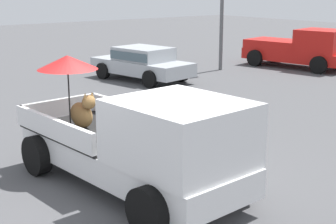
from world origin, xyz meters
TOP-DOWN VIEW (x-y plane):
  - ground_plane at (0.00, 0.00)m, footprint 80.00×80.00m
  - pickup_truck_main at (0.42, 0.02)m, footprint 5.18×2.56m
  - pickup_truck_red at (-7.04, 14.00)m, footprint 5.05×2.84m
  - parked_sedan_near at (-8.86, 6.45)m, footprint 4.53×2.51m

SIDE VIEW (x-z plane):
  - ground_plane at x=0.00m, z-range 0.00..0.00m
  - parked_sedan_near at x=-8.86m, z-range 0.08..1.41m
  - pickup_truck_red at x=-7.04m, z-range -0.03..1.77m
  - pickup_truck_main at x=0.42m, z-range -0.21..2.15m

